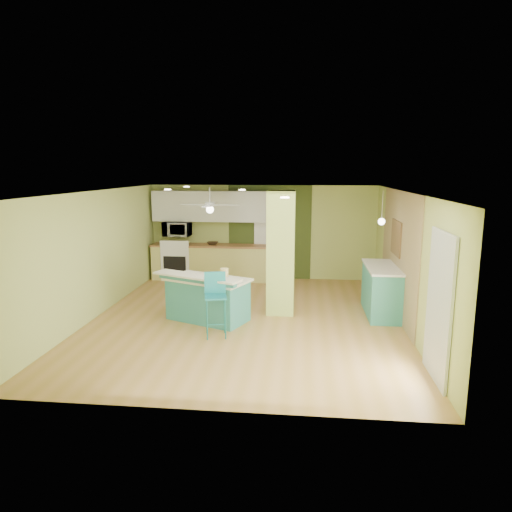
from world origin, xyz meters
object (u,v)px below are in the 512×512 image
at_px(peninsula, 207,298).
at_px(canister, 224,273).
at_px(fruit_bowl, 213,243).
at_px(bar_stool, 215,294).
at_px(side_counter, 382,290).

distance_m(peninsula, canister, 0.59).
xyz_separation_m(fruit_bowl, canister, (0.87, -3.19, -0.05)).
bearing_deg(peninsula, fruit_bowl, 122.30).
relative_size(bar_stool, canister, 6.40).
relative_size(side_counter, fruit_bowl, 5.10).
xyz_separation_m(peninsula, fruit_bowl, (-0.55, 3.33, 0.53)).
xyz_separation_m(peninsula, bar_stool, (0.32, -0.79, 0.31)).
bearing_deg(bar_stool, canister, 76.75).
bearing_deg(canister, side_counter, 10.85).
height_order(side_counter, fruit_bowl, fruit_bowl).
height_order(side_counter, canister, canister).
relative_size(peninsula, canister, 10.89).
relative_size(peninsula, side_counter, 1.24).
relative_size(bar_stool, side_counter, 0.73).
distance_m(bar_stool, canister, 0.94).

